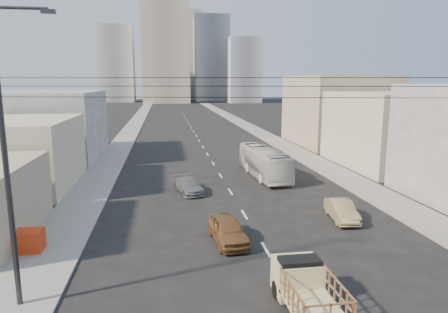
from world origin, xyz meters
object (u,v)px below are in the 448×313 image
object	(u,v)px
city_bus	(264,162)
sedan_tan	(342,210)
sedan_brown	(228,230)
streetlamp_left	(8,153)
flatbed_pickup	(306,287)
sedan_grey	(189,186)
crate_stack	(25,241)

from	to	relation	value
city_bus	sedan_tan	world-z (taller)	city_bus
sedan_brown	streetlamp_left	distance (m)	12.30
streetlamp_left	flatbed_pickup	bearing A→B (deg)	-10.56
sedan_brown	sedan_tan	distance (m)	8.57
sedan_brown	sedan_grey	size ratio (longest dim) A/B	1.03
city_bus	sedan_brown	world-z (taller)	city_bus
city_bus	sedan_grey	distance (m)	9.12
city_bus	sedan_brown	bearing A→B (deg)	-114.15
sedan_tan	sedan_grey	xyz separation A→B (m)	(-9.74, 8.24, -0.05)
flatbed_pickup	city_bus	distance (m)	23.60
streetlamp_left	crate_stack	world-z (taller)	streetlamp_left
flatbed_pickup	sedan_tan	bearing A→B (deg)	58.54
sedan_brown	crate_stack	world-z (taller)	sedan_brown
sedan_tan	sedan_grey	world-z (taller)	sedan_tan
flatbed_pickup	sedan_brown	world-z (taller)	flatbed_pickup
sedan_brown	streetlamp_left	world-z (taller)	streetlamp_left
flatbed_pickup	sedan_grey	distance (m)	18.71
city_bus	sedan_tan	xyz separation A→B (m)	(2.07, -13.11, -0.79)
city_bus	sedan_grey	xyz separation A→B (m)	(-7.67, -4.86, -0.84)
sedan_brown	sedan_tan	size ratio (longest dim) A/B	1.09
sedan_grey	flatbed_pickup	bearing A→B (deg)	-91.32
sedan_tan	streetlamp_left	bearing A→B (deg)	-148.41
streetlamp_left	crate_stack	xyz separation A→B (m)	(-1.61, 5.53, -5.75)
city_bus	crate_stack	bearing A→B (deg)	-140.79
flatbed_pickup	crate_stack	size ratio (longest dim) A/B	2.45
city_bus	streetlamp_left	distance (m)	26.69
city_bus	streetlamp_left	world-z (taller)	streetlamp_left
crate_stack	sedan_brown	bearing A→B (deg)	-0.79
streetlamp_left	crate_stack	distance (m)	8.13
sedan_tan	sedan_grey	bearing A→B (deg)	146.97
sedan_grey	crate_stack	world-z (taller)	crate_stack
crate_stack	streetlamp_left	bearing A→B (deg)	-73.81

